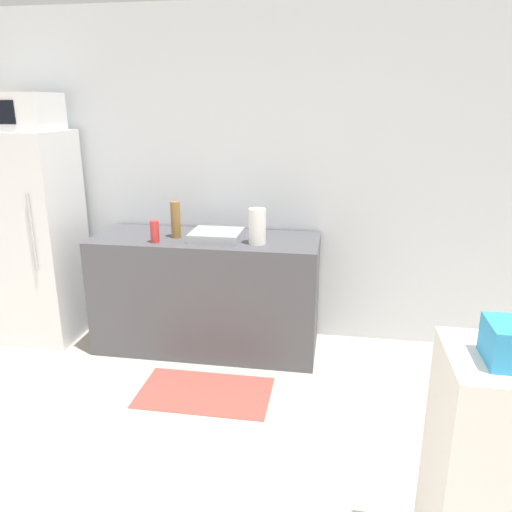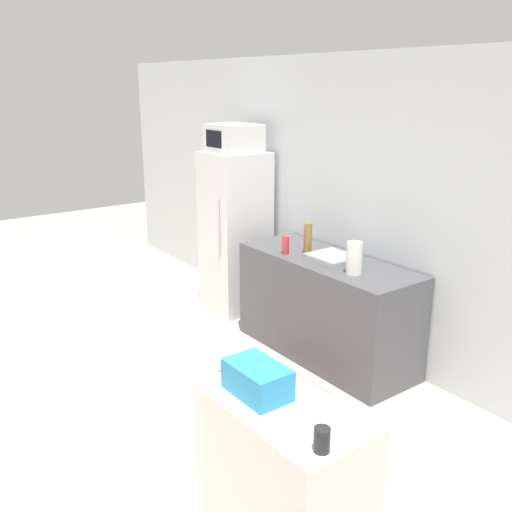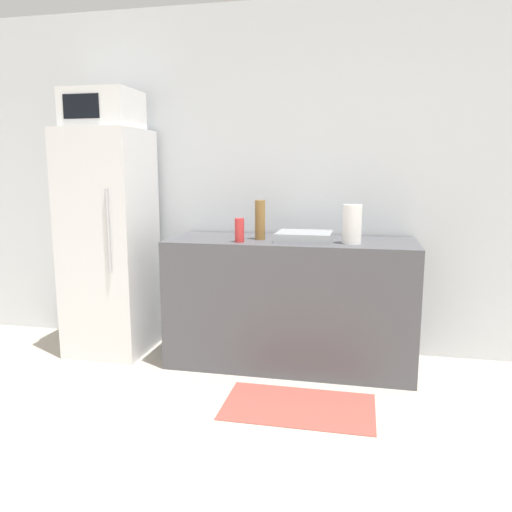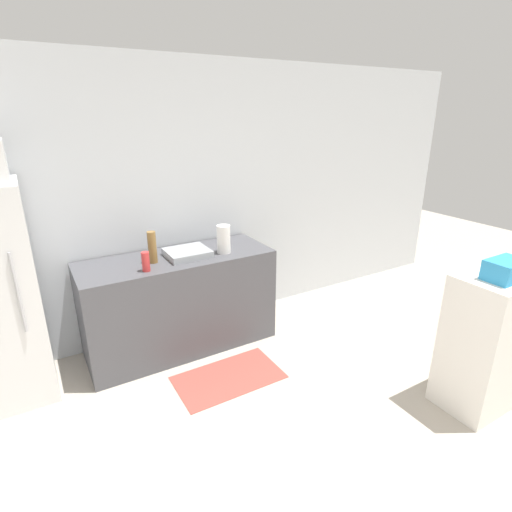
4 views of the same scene
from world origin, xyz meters
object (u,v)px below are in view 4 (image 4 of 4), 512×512
Objects in this scene: basket at (506,270)px; paper_towel_roll at (224,239)px; bottle_short at (146,262)px; bottle_tall at (152,247)px.

basket is 1.13× the size of paper_towel_roll.
basket reaches higher than paper_towel_roll.
basket reaches higher than bottle_short.
paper_towel_roll is at bearing 123.32° from basket.
bottle_short is 2.63m from basket.
bottle_tall reaches higher than paper_towel_roll.
bottle_tall is 0.64m from paper_towel_roll.
paper_towel_roll is (0.74, 0.09, 0.05)m from bottle_short.
bottle_short is 0.75m from paper_towel_roll.
bottle_short is (-0.11, -0.16, -0.06)m from bottle_tall.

